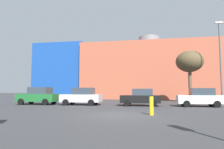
% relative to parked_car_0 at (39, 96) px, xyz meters
% --- Properties ---
extents(ground_plane, '(200.00, 200.00, 0.00)m').
position_rel_parked_car_0_xyz_m(ground_plane, '(9.75, -7.49, -0.91)').
color(ground_plane, '#38383A').
extents(building_backdrop, '(43.22, 12.21, 11.90)m').
position_rel_parked_car_0_xyz_m(building_backdrop, '(11.84, 19.28, 4.18)').
color(building_backdrop, '#B2563D').
rests_on(building_backdrop, ground_plane).
extents(parked_car_0, '(4.21, 2.07, 1.82)m').
position_rel_parked_car_0_xyz_m(parked_car_0, '(0.00, 0.00, 0.00)').
color(parked_car_0, '#1E662D').
rests_on(parked_car_0, ground_plane).
extents(parked_car_1, '(4.06, 1.99, 1.76)m').
position_rel_parked_car_0_xyz_m(parked_car_1, '(4.83, 0.00, -0.03)').
color(parked_car_1, silver).
rests_on(parked_car_1, ground_plane).
extents(parked_car_2, '(3.80, 1.87, 1.65)m').
position_rel_parked_car_0_xyz_m(parked_car_2, '(10.80, 0.00, -0.09)').
color(parked_car_2, black).
rests_on(parked_car_2, ground_plane).
extents(parked_car_3, '(3.90, 1.91, 1.69)m').
position_rel_parked_car_0_xyz_m(parked_car_3, '(16.18, 0.00, -0.07)').
color(parked_car_3, white).
rests_on(parked_car_3, ground_plane).
extents(bare_tree_0, '(3.33, 3.33, 6.43)m').
position_rel_parked_car_0_xyz_m(bare_tree_0, '(16.66, 6.44, 4.12)').
color(bare_tree_0, brown).
rests_on(bare_tree_0, ground_plane).
extents(bollard_yellow_0, '(0.24, 0.24, 1.12)m').
position_rel_parked_car_0_xyz_m(bollard_yellow_0, '(11.68, -7.19, -0.35)').
color(bollard_yellow_0, yellow).
rests_on(bollard_yellow_0, ground_plane).
extents(street_lamp, '(0.80, 0.24, 8.83)m').
position_rel_parked_car_0_xyz_m(street_lamp, '(19.05, 2.88, 4.04)').
color(street_lamp, '#59595E').
rests_on(street_lamp, ground_plane).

